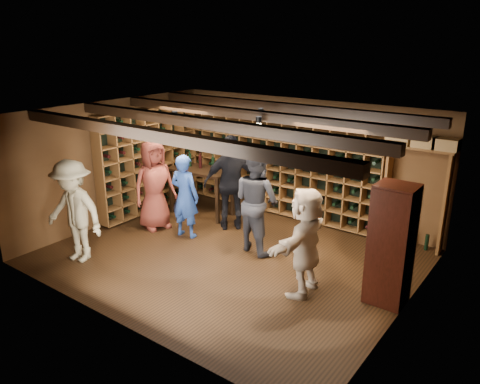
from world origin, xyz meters
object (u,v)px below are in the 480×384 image
Objects in this scene: man_blue_shirt at (185,196)px; guest_khaki at (74,211)px; guest_red_floral at (154,185)px; guest_woman_black at (232,183)px; guest_beige at (305,241)px; display_cabinet at (391,247)px; tasting_table at (201,175)px; man_grey_suit at (257,201)px.

guest_khaki is (-0.80, -1.86, 0.08)m from man_blue_shirt.
man_blue_shirt is at bearing -70.81° from guest_red_floral.
guest_woman_black is 2.73m from guest_beige.
display_cabinet reaches higher than tasting_table.
man_grey_suit reaches higher than guest_khaki.
guest_beige is 1.19× the size of tasting_table.
man_blue_shirt is at bearing 16.57° from guest_woman_black.
display_cabinet is at bearing 11.53° from guest_khaki.
guest_red_floral is at bearing -101.77° from guest_beige.
display_cabinet is 4.62m from tasting_table.
man_grey_suit is 2.12m from tasting_table.
guest_red_floral is (-0.77, -0.04, 0.09)m from man_blue_shirt.
tasting_table is at bearing 166.31° from display_cabinet.
man_grey_suit reaches higher than guest_red_floral.
display_cabinet is 1.26× the size of tasting_table.
man_blue_shirt is at bearing -67.65° from tasting_table.
guest_beige is at bearing -155.74° from display_cabinet.
guest_woman_black is 1.15× the size of guest_beige.
tasting_table is at bearing -8.24° from man_grey_suit.
guest_beige is (3.63, -0.47, -0.07)m from guest_red_floral.
guest_khaki is at bearing -99.16° from tasting_table.
guest_khaki reaches higher than tasting_table.
guest_woman_black is (0.49, 0.84, 0.14)m from man_blue_shirt.
tasting_table is (0.24, 1.12, -0.02)m from guest_red_floral.
man_blue_shirt is 0.91× the size of guest_khaki.
guest_woman_black is (-0.95, 0.53, 0.02)m from man_grey_suit.
guest_red_floral is at bearing -179.65° from display_cabinet.
man_blue_shirt is 1.17× the size of tasting_table.
guest_red_floral is (-4.73, -0.03, 0.04)m from display_cabinet.
guest_woman_black is 1.07× the size of guest_khaki.
guest_red_floral reaches higher than tasting_table.
tasting_table is at bearing -56.60° from guest_woman_black.
man_blue_shirt is 1.21m from tasting_table.
man_blue_shirt is (-3.96, 0.01, -0.05)m from display_cabinet.
man_grey_suit is at bearing 34.22° from guest_khaki.
guest_khaki is 3.90m from guest_beige.
guest_red_floral is 1.82m from guest_khaki.
man_grey_suit reaches higher than guest_beige.
guest_woman_black is at bearing -39.12° from guest_red_floral.
guest_khaki reaches higher than guest_beige.
tasting_table is (0.27, 2.94, -0.01)m from guest_khaki.
guest_khaki is 2.95m from tasting_table.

